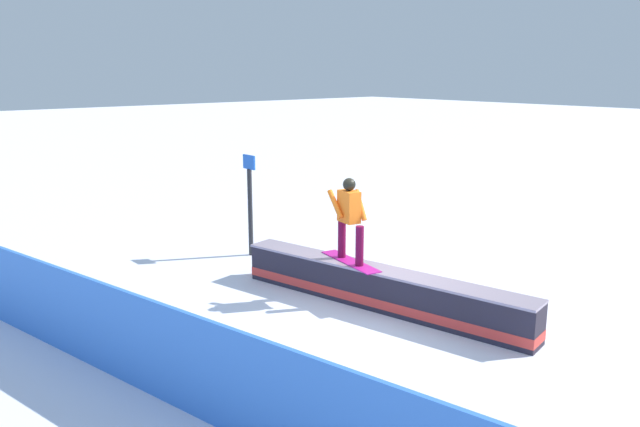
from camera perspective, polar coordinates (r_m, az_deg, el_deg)
name	(u,v)px	position (r m, az deg, el deg)	size (l,w,h in m)	color
ground_plane	(379,307)	(10.87, 5.32, -8.44)	(120.00, 120.00, 0.00)	white
grind_box	(379,290)	(10.76, 5.35, -6.89)	(5.48, 1.63, 0.69)	#25202B
snowboarder	(349,217)	(10.78, 2.67, -0.29)	(1.52, 0.56, 1.47)	#BC1A88
safety_fence	(138,342)	(8.33, -16.17, -11.10)	(13.64, 0.06, 1.26)	#3878E9
trail_marker	(250,203)	(13.56, -6.35, 0.99)	(0.40, 0.10, 2.19)	#262628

